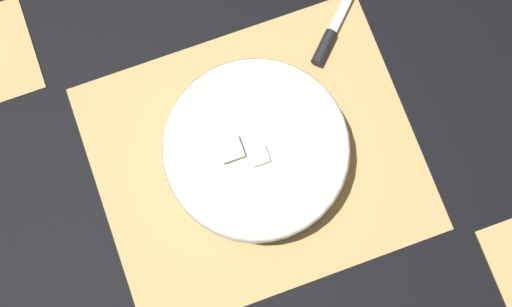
% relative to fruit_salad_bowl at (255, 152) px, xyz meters
% --- Properties ---
extents(ground_plane, '(6.00, 6.00, 0.00)m').
position_rel_fruit_salad_bowl_xyz_m(ground_plane, '(0.00, -0.00, -0.05)').
color(ground_plane, black).
extents(bamboo_mat_center, '(0.46, 0.38, 0.01)m').
position_rel_fruit_salad_bowl_xyz_m(bamboo_mat_center, '(0.00, -0.00, -0.04)').
color(bamboo_mat_center, tan).
rests_on(bamboo_mat_center, ground_plane).
extents(fruit_salad_bowl, '(0.26, 0.26, 0.08)m').
position_rel_fruit_salad_bowl_xyz_m(fruit_salad_bowl, '(0.00, 0.00, 0.00)').
color(fruit_salad_bowl, silver).
rests_on(fruit_salad_bowl, bamboo_mat_center).
extents(paring_knife, '(0.11, 0.11, 0.02)m').
position_rel_fruit_salad_bowl_xyz_m(paring_knife, '(0.16, 0.13, -0.03)').
color(paring_knife, silver).
rests_on(paring_knife, bamboo_mat_center).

